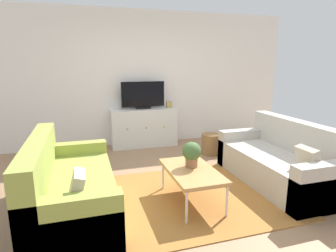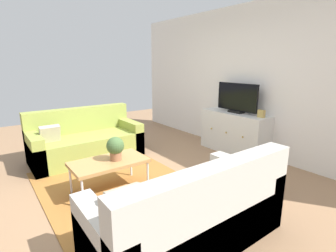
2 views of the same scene
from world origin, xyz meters
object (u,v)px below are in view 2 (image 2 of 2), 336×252
(couch_right_side, at_px, (192,217))
(tv_console, at_px, (234,133))
(potted_plant, at_px, (115,147))
(wicker_basket, at_px, (252,173))
(flat_screen_tv, at_px, (237,98))
(mantel_clock, at_px, (261,114))
(couch_left_side, at_px, (85,142))
(coffee_table, at_px, (109,163))

(couch_right_side, bearing_deg, tv_console, 121.76)
(potted_plant, distance_m, wicker_basket, 1.89)
(potted_plant, bearing_deg, tv_console, 91.43)
(tv_console, bearing_deg, flat_screen_tv, 90.00)
(mantel_clock, bearing_deg, couch_right_side, -68.64)
(couch_left_side, relative_size, couch_right_side, 1.00)
(couch_left_side, bearing_deg, couch_right_side, 0.00)
(flat_screen_tv, relative_size, mantel_clock, 6.67)
(couch_right_side, relative_size, tv_console, 1.40)
(coffee_table, height_order, mantel_clock, mantel_clock)
(couch_left_side, xyz_separation_m, potted_plant, (1.47, -0.08, 0.31))
(coffee_table, distance_m, mantel_clock, 2.63)
(coffee_table, xyz_separation_m, potted_plant, (0.03, 0.09, 0.20))
(couch_left_side, distance_m, potted_plant, 1.50)
(tv_console, bearing_deg, couch_left_side, -120.69)
(couch_right_side, xyz_separation_m, coffee_table, (-1.43, -0.17, 0.10))
(tv_console, relative_size, flat_screen_tv, 1.52)
(mantel_clock, xyz_separation_m, wicker_basket, (0.53, -0.91, -0.64))
(couch_left_side, xyz_separation_m, couch_right_side, (2.88, 0.00, 0.00))
(couch_left_side, xyz_separation_m, tv_console, (1.41, 2.37, 0.09))
(coffee_table, relative_size, tv_console, 0.73)
(couch_right_side, xyz_separation_m, tv_console, (-1.47, 2.37, 0.09))
(tv_console, bearing_deg, potted_plant, -88.57)
(couch_right_side, relative_size, flat_screen_tv, 2.13)
(wicker_basket, bearing_deg, coffee_table, -122.33)
(coffee_table, height_order, tv_console, tv_console)
(coffee_table, distance_m, wicker_basket, 1.94)
(coffee_table, relative_size, potted_plant, 3.10)
(couch_right_side, bearing_deg, potted_plant, -176.64)
(couch_right_side, height_order, tv_console, couch_right_side)
(tv_console, bearing_deg, coffee_table, -89.21)
(tv_console, xyz_separation_m, wicker_basket, (1.07, -0.91, -0.19))
(couch_left_side, distance_m, flat_screen_tv, 2.88)
(couch_right_side, relative_size, coffee_table, 1.92)
(couch_left_side, relative_size, coffee_table, 1.92)
(mantel_clock, bearing_deg, potted_plant, -101.05)
(tv_console, relative_size, wicker_basket, 3.46)
(coffee_table, xyz_separation_m, flat_screen_tv, (-0.04, 2.56, 0.64))
(coffee_table, height_order, wicker_basket, coffee_table)
(mantel_clock, distance_m, wicker_basket, 1.23)
(tv_console, bearing_deg, wicker_basket, -40.53)
(mantel_clock, height_order, wicker_basket, mantel_clock)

